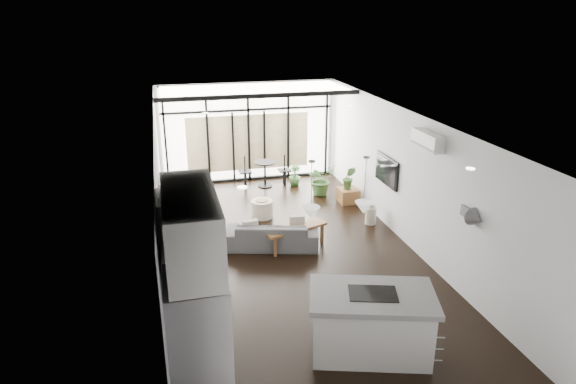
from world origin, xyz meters
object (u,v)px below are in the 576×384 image
island (371,323)px  tv (387,170)px  pouf (262,209)px  fridge (199,347)px  milk_can (371,214)px  console_bench (296,237)px  sofa (272,230)px

island → tv: size_ratio=1.61×
island → pouf: 5.40m
island → pouf: size_ratio=3.39×
fridge → pouf: fridge is taller
tv → pouf: bearing=158.2°
island → milk_can: 4.74m
console_bench → pouf: size_ratio=2.66×
pouf → console_bench: bearing=-78.0°
milk_can → island: bearing=-112.7°
island → milk_can: bearing=84.4°
console_bench → pouf: 1.79m
tv → island: bearing=-116.3°
sofa → fridge: bearing=82.0°
tv → fridge: bearing=-133.5°
fridge → sofa: size_ratio=0.97×
sofa → pouf: size_ratio=3.67×
fridge → console_bench: (2.31, 4.17, -0.71)m
island → sofa: size_ratio=0.92×
console_bench → tv: tv is taller
pouf → milk_can: bearing=-22.9°
sofa → milk_can: (2.47, 0.62, -0.13)m
tv → console_bench: bearing=-163.4°
console_bench → fridge: bearing=-138.5°
tv → milk_can: bearing=166.9°
fridge → tv: fridge is taller
island → console_bench: bearing=109.8°
island → tv: (2.12, 4.29, 0.81)m
pouf → tv: bearing=-21.8°
console_bench → pouf: bearing=82.5°
fridge → console_bench: size_ratio=1.33×
console_bench → tv: bearing=-3.0°
fridge → island: bearing=12.7°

